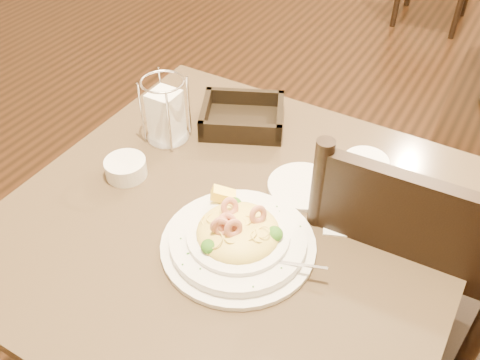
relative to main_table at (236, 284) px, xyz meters
The scene contains 8 objects.
main_table is the anchor object (origin of this frame).
dining_chair_near 0.38m from the main_table, 32.36° to the left, with size 0.44×0.44×0.93m.
pasta_bowl 0.27m from the main_table, 55.72° to the right, with size 0.33×0.30×0.10m.
drink_glass 0.39m from the main_table, 29.99° to the left, with size 0.17×0.17×0.15m.
bread_basket 0.40m from the main_table, 117.24° to the left, with size 0.25×0.23×0.05m.
napkin_caddy 0.43m from the main_table, 152.12° to the left, with size 0.10×0.10×0.16m.
side_plate 0.29m from the main_table, 59.52° to the left, with size 0.15×0.15×0.01m, color white.
butter_ramekin 0.37m from the main_table, behind, with size 0.09×0.09×0.04m, color white.
Camera 1 is at (0.40, -0.66, 1.51)m, focal length 40.00 mm.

